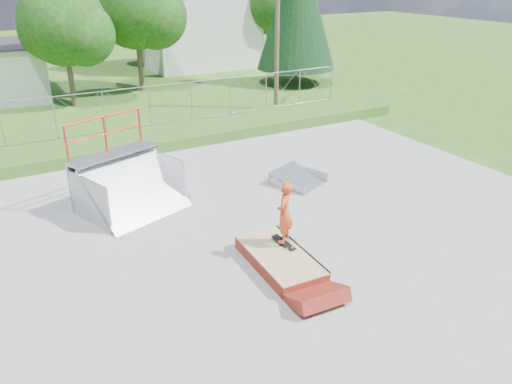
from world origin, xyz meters
TOP-DOWN VIEW (x-y plane):
  - ground at (0.00, 0.00)m, footprint 120.00×120.00m
  - concrete_pad at (0.00, 0.00)m, footprint 20.00×16.00m
  - grass_berm at (0.00, 9.50)m, footprint 24.00×3.00m
  - grind_box at (-0.60, -1.63)m, footprint 1.41×2.75m
  - quarter_pipe at (-2.92, 3.41)m, footprint 3.50×3.23m
  - flat_bank_ramp at (2.80, 2.63)m, footprint 2.02×2.07m
  - skateboard at (-0.27, -1.29)m, footprint 0.35×0.82m
  - skater at (-0.27, -1.29)m, footprint 0.71×0.69m
  - chain_link_fence at (0.00, 10.50)m, footprint 20.00×0.06m
  - gable_house at (9.00, 26.00)m, footprint 8.40×6.08m
  - utility_pole at (7.50, 12.00)m, footprint 0.24×0.24m
  - tree_left_near at (-1.75, 17.83)m, footprint 4.76×4.48m
  - tree_center at (2.78, 19.81)m, footprint 5.44×5.12m
  - tree_right_far at (14.27, 23.82)m, footprint 5.10×4.80m
  - tree_back_mid at (5.21, 27.86)m, footprint 4.08×3.84m
  - conifer_tree at (12.00, 17.00)m, footprint 5.04×5.04m

SIDE VIEW (x-z plane):
  - ground at x=0.00m, z-range 0.00..0.00m
  - concrete_pad at x=0.00m, z-range 0.00..0.04m
  - grind_box at x=-0.60m, z-range 0.00..0.40m
  - flat_bank_ramp at x=2.80m, z-range 0.00..0.46m
  - grass_berm at x=0.00m, z-range 0.00..0.50m
  - skateboard at x=-0.27m, z-range 0.38..0.51m
  - skater at x=-0.27m, z-range 0.45..2.09m
  - chain_link_fence at x=0.00m, z-range 0.50..2.30m
  - quarter_pipe at x=-2.92m, z-range 0.00..2.85m
  - tree_back_mid at x=5.21m, z-range 0.78..6.48m
  - gable_house at x=9.00m, z-range -0.63..8.31m
  - utility_pole at x=7.50m, z-range 0.00..8.00m
  - tree_left_near at x=-1.75m, z-range 0.91..7.56m
  - tree_right_far at x=14.27m, z-range 0.98..8.10m
  - tree_center at x=2.78m, z-range 1.05..8.65m
  - conifer_tree at x=12.00m, z-range 0.50..9.60m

